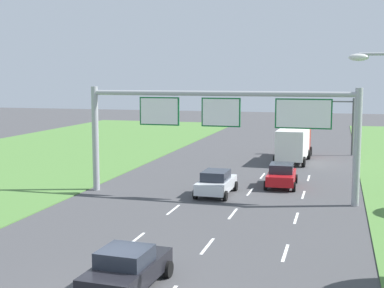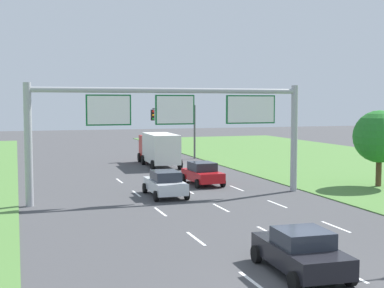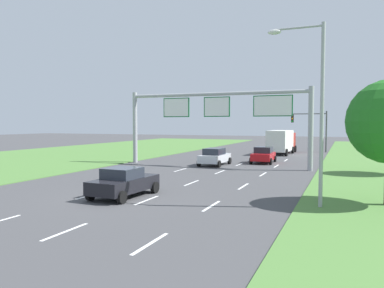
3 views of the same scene
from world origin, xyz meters
The scene contains 11 objects.
ground_plane centered at (0.00, 0.00, 0.00)m, with size 200.00×200.00×0.00m, color #424244.
lane_dashes_inner_left centered at (-1.75, 3.00, 0.00)m, with size 0.14×44.40×0.01m.
lane_dashes_inner_right centered at (1.75, 3.00, 0.00)m, with size 0.14×44.40×0.01m.
lane_dashes_slip centered at (5.25, 3.00, 0.00)m, with size 0.14×44.40×0.01m.
car_near_red centered at (3.57, 20.30, 0.81)m, with size 2.22×4.09×1.61m.
car_lead_silver centered at (-0.24, 16.49, 0.81)m, with size 2.19×4.27×1.61m.
car_mid_lane centered at (0.15, 0.37, 0.78)m, with size 2.36×4.31×1.57m.
box_truck centered at (3.46, 32.26, 1.66)m, with size 2.93×8.13×3.03m.
sign_gantry centered at (0.29, 15.78, 4.93)m, with size 17.24×0.44×7.00m.
traffic_light_mast centered at (6.71, 37.24, 3.87)m, with size 4.76×0.49×5.60m.
street_lamp centered at (9.68, 1.51, 5.08)m, with size 2.61×0.32×8.50m.
Camera 3 is at (11.09, -16.61, 3.92)m, focal length 35.00 mm.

